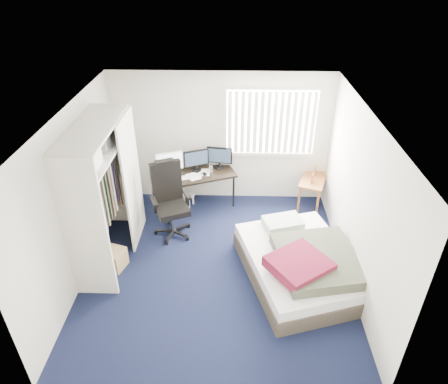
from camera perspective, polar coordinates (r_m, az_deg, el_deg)
The scene contains 10 objects.
ground at distance 6.40m, azimuth -1.02°, elevation -10.56°, with size 4.20×4.20×0.00m, color black.
room_shell at distance 5.50m, azimuth -1.17°, elevation 1.15°, with size 4.20×4.20×4.20m.
window_assembly at distance 7.31m, azimuth 6.75°, elevation 9.83°, with size 1.72×0.09×1.32m.
closet at distance 6.11m, azimuth -16.90°, elevation 1.34°, with size 0.64×1.84×2.22m.
desk at distance 7.43m, azimuth -4.08°, elevation 2.98°, with size 1.57×1.14×1.16m.
office_chair at distance 6.87m, azimuth -7.66°, elevation -2.10°, with size 0.82×0.82×1.33m.
footstool at distance 7.73m, azimuth -5.41°, elevation -0.69°, with size 0.35×0.33×0.23m.
nightstand at distance 7.73m, azimuth 12.64°, elevation 1.60°, with size 0.68×0.95×0.77m.
bed at distance 6.14m, azimuth 11.02°, elevation -10.00°, with size 1.99×2.32×0.65m.
pine_box at distance 6.54m, azimuth -15.83°, elevation -9.06°, with size 0.42×0.32×0.32m, color #A98554.
Camera 1 is at (0.25, -4.72, 4.31)m, focal length 32.00 mm.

